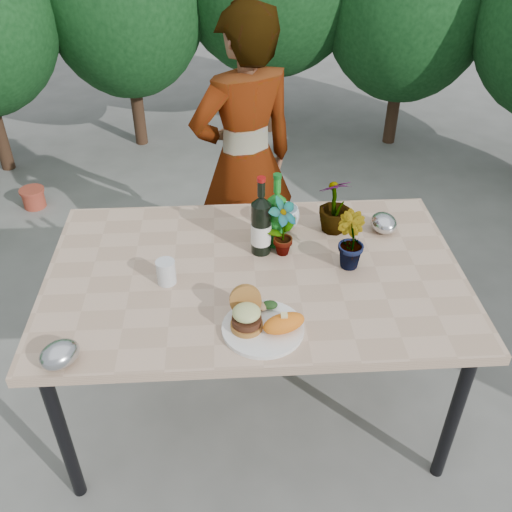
{
  "coord_description": "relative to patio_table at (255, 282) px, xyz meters",
  "views": [
    {
      "loc": [
        -0.1,
        -1.73,
        2.1
      ],
      "look_at": [
        0.0,
        -0.08,
        0.88
      ],
      "focal_mm": 40.0,
      "sensor_mm": 36.0,
      "label": 1
    }
  ],
  "objects": [
    {
      "name": "grilled_veg",
      "position": [
        0.03,
        -0.24,
        0.09
      ],
      "size": [
        0.08,
        0.05,
        0.03
      ],
      "color": "olive",
      "rests_on": "dinner_plate"
    },
    {
      "name": "seedling_mid",
      "position": [
        0.36,
        0.02,
        0.17
      ],
      "size": [
        0.14,
        0.16,
        0.23
      ],
      "primitive_type": "imported",
      "rotation": [
        0.0,
        0.0,
        2.01
      ],
      "color": "#27561D",
      "rests_on": "patio_table"
    },
    {
      "name": "person",
      "position": [
        -0.0,
        0.85,
        0.09
      ],
      "size": [
        0.67,
        0.57,
        1.56
      ],
      "primitive_type": "imported",
      "rotation": [
        0.0,
        0.0,
        3.56
      ],
      "color": "#9F6D4F",
      "rests_on": "ground"
    },
    {
      "name": "dinner_plate",
      "position": [
        0.01,
        -0.33,
        0.06
      ],
      "size": [
        0.28,
        0.28,
        0.01
      ],
      "primitive_type": "cylinder",
      "color": "white",
      "rests_on": "patio_table"
    },
    {
      "name": "blue_bowl",
      "position": [
        0.14,
        0.3,
        0.11
      ],
      "size": [
        0.14,
        0.14,
        0.1
      ],
      "primitive_type": "imported",
      "rotation": [
        0.0,
        0.0,
        -0.21
      ],
      "color": "silver",
      "rests_on": "patio_table"
    },
    {
      "name": "shrub_hedge",
      "position": [
        0.34,
        1.74,
        0.44
      ],
      "size": [
        6.81,
        5.2,
        2.14
      ],
      "color": "#382316",
      "rests_on": "ground"
    },
    {
      "name": "plastic_cup",
      "position": [
        -0.33,
        -0.05,
        0.1
      ],
      "size": [
        0.07,
        0.07,
        0.09
      ],
      "primitive_type": "cylinder",
      "color": "silver",
      "rests_on": "patio_table"
    },
    {
      "name": "foil_packet_left",
      "position": [
        -0.64,
        -0.44,
        0.1
      ],
      "size": [
        0.17,
        0.17,
        0.08
      ],
      "primitive_type": "ellipsoid",
      "rotation": [
        0.0,
        0.0,
        0.81
      ],
      "color": "#B0B2B7",
      "rests_on": "patio_table"
    },
    {
      "name": "foil_packet_right",
      "position": [
        0.56,
        0.25,
        0.1
      ],
      "size": [
        0.13,
        0.15,
        0.08
      ],
      "primitive_type": "ellipsoid",
      "rotation": [
        0.0,
        0.0,
        1.73
      ],
      "color": "silver",
      "rests_on": "patio_table"
    },
    {
      "name": "burger_stack",
      "position": [
        -0.05,
        -0.31,
        0.12
      ],
      "size": [
        0.11,
        0.16,
        0.11
      ],
      "color": "#B7722D",
      "rests_on": "dinner_plate"
    },
    {
      "name": "sweet_potato",
      "position": [
        0.08,
        -0.35,
        0.1
      ],
      "size": [
        0.17,
        0.12,
        0.06
      ],
      "primitive_type": "ellipsoid",
      "rotation": [
        0.0,
        0.0,
        0.35
      ],
      "color": "orange",
      "rests_on": "dinner_plate"
    },
    {
      "name": "seedling_left",
      "position": [
        0.12,
        0.11,
        0.18
      ],
      "size": [
        0.16,
        0.15,
        0.25
      ],
      "primitive_type": "imported",
      "rotation": [
        0.0,
        0.0,
        0.68
      ],
      "color": "#22551D",
      "rests_on": "patio_table"
    },
    {
      "name": "terracotta_pot",
      "position": [
        -1.44,
        1.8,
        -0.62
      ],
      "size": [
        0.17,
        0.17,
        0.14
      ],
      "color": "#AC3F2C",
      "rests_on": "ground"
    },
    {
      "name": "seedling_right",
      "position": [
        0.35,
        0.27,
        0.18
      ],
      "size": [
        0.17,
        0.17,
        0.24
      ],
      "primitive_type": "imported",
      "rotation": [
        0.0,
        0.0,
        3.46
      ],
      "color": "#1D531C",
      "rests_on": "patio_table"
    },
    {
      "name": "ground",
      "position": [
        0.0,
        0.0,
        -0.69
      ],
      "size": [
        80.0,
        80.0,
        0.0
      ],
      "primitive_type": "plane",
      "color": "#61605C",
      "rests_on": "ground"
    },
    {
      "name": "sparkling_water",
      "position": [
        0.1,
        0.18,
        0.17
      ],
      "size": [
        0.08,
        0.08,
        0.32
      ],
      "rotation": [
        0.0,
        0.0,
        0.35
      ],
      "color": "#167D1E",
      "rests_on": "patio_table"
    },
    {
      "name": "wine_bottle",
      "position": [
        0.03,
        0.13,
        0.18
      ],
      "size": [
        0.08,
        0.08,
        0.34
      ],
      "rotation": [
        0.0,
        0.0,
        -0.28
      ],
      "color": "black",
      "rests_on": "patio_table"
    },
    {
      "name": "patio_table",
      "position": [
        0.0,
        0.0,
        0.0
      ],
      "size": [
        1.6,
        1.0,
        0.75
      ],
      "color": "tan",
      "rests_on": "ground"
    }
  ]
}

